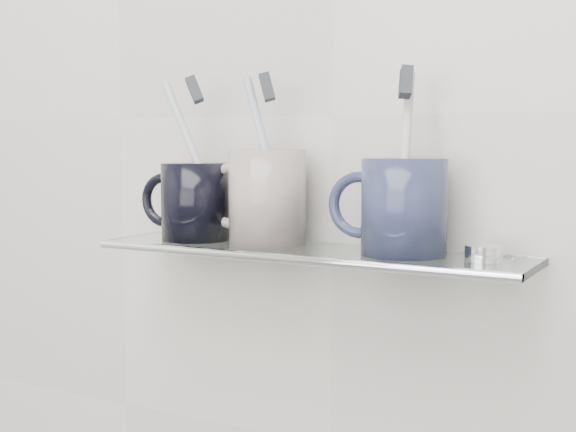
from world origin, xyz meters
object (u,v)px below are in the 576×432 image
Objects in this scene: mug_center at (267,197)px; mug_right at (404,207)px; mug_left at (196,202)px; shelf_glass at (308,252)px.

mug_center is 1.08× the size of mug_right.
mug_right is (0.17, 0.00, -0.00)m from mug_center.
mug_left is 0.84× the size of mug_center.
mug_left is 0.27m from mug_right.
shelf_glass is at bearing -14.17° from mug_center.
mug_center reaches higher than mug_right.
mug_left is 0.10m from mug_center.
mug_right is (0.11, 0.00, 0.05)m from shelf_glass.
mug_right is (0.27, 0.00, 0.00)m from mug_left.
shelf_glass is at bearing -166.35° from mug_right.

